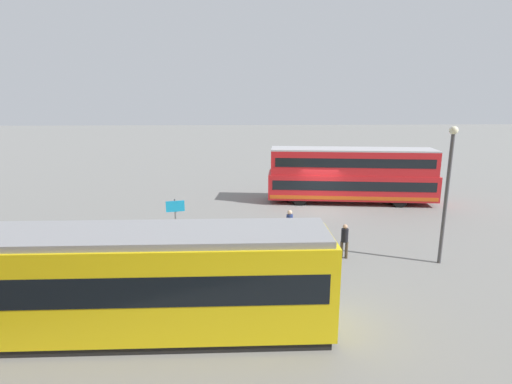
% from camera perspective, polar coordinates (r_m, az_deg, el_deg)
% --- Properties ---
extents(ground_plane, '(160.00, 160.00, 0.00)m').
position_cam_1_polar(ground_plane, '(26.97, 9.10, -2.31)').
color(ground_plane, gray).
extents(double_decker_bus, '(11.54, 3.72, 3.77)m').
position_cam_1_polar(double_decker_bus, '(28.49, 13.32, 2.33)').
color(double_decker_bus, red).
rests_on(double_decker_bus, ground).
extents(tram_yellow, '(14.59, 2.57, 3.33)m').
position_cam_1_polar(tram_yellow, '(13.47, -22.17, -11.70)').
color(tram_yellow, yellow).
rests_on(tram_yellow, ground).
extents(pedestrian_near_railing, '(0.44, 0.44, 1.79)m').
position_cam_1_polar(pedestrian_near_railing, '(20.03, 4.78, -4.63)').
color(pedestrian_near_railing, '#33384C').
rests_on(pedestrian_near_railing, ground).
extents(pedestrian_crossing, '(0.40, 0.40, 1.62)m').
position_cam_1_polar(pedestrian_crossing, '(18.80, 12.43, -6.49)').
color(pedestrian_crossing, '#4C3F2D').
rests_on(pedestrian_crossing, ground).
extents(pedestrian_railing, '(6.12, 0.86, 1.08)m').
position_cam_1_polar(pedestrian_railing, '(19.75, -0.20, -5.79)').
color(pedestrian_railing, gray).
rests_on(pedestrian_railing, ground).
extents(info_sign, '(0.90, 0.24, 2.32)m').
position_cam_1_polar(info_sign, '(20.32, -11.32, -3.03)').
color(info_sign, slate).
rests_on(info_sign, ground).
extents(street_lamp, '(0.36, 0.36, 6.04)m').
position_cam_1_polar(street_lamp, '(18.93, 25.51, 0.99)').
color(street_lamp, '#4C4C51').
rests_on(street_lamp, ground).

